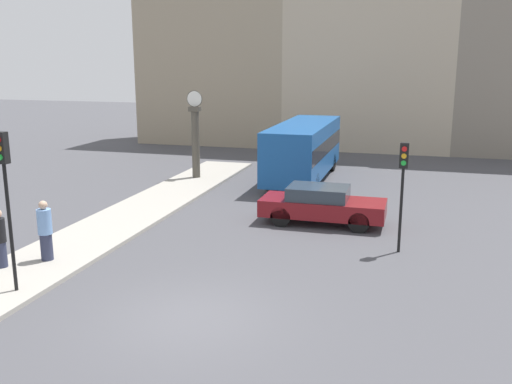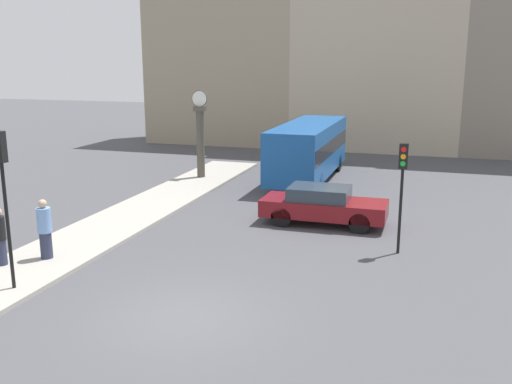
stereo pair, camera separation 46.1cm
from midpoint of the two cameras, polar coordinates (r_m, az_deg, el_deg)
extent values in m
plane|color=#47474C|center=(13.50, -6.30, -12.31)|extent=(120.00, 120.00, 0.00)
cube|color=#A39E93|center=(22.83, -10.28, -1.58)|extent=(2.68, 20.79, 0.13)
cube|color=gray|center=(40.92, -2.68, 13.62)|extent=(10.37, 5.00, 12.27)
cube|color=#B7A88E|center=(38.65, 12.56, 15.31)|extent=(10.51, 5.00, 14.90)
cube|color=maroon|center=(20.52, 7.45, -1.59)|extent=(4.41, 1.71, 0.60)
cube|color=#2D3842|center=(20.42, 7.01, -0.11)|extent=(2.12, 1.54, 0.47)
cylinder|color=black|center=(21.12, 11.44, -2.00)|extent=(0.72, 0.22, 0.72)
cylinder|color=black|center=(19.70, 10.97, -3.09)|extent=(0.72, 0.22, 0.72)
cylinder|color=black|center=(21.55, 4.19, -1.47)|extent=(0.72, 0.22, 0.72)
cylinder|color=black|center=(20.15, 3.22, -2.49)|extent=(0.72, 0.22, 0.72)
cube|color=#195199|center=(27.90, 5.75, 4.37)|extent=(2.32, 8.44, 2.40)
cube|color=#1E232D|center=(27.88, 5.76, 4.68)|extent=(2.35, 8.27, 0.72)
cylinder|color=black|center=(30.45, 8.59, 2.91)|extent=(0.28, 0.90, 0.90)
cylinder|color=black|center=(30.82, 4.83, 3.13)|extent=(0.28, 0.90, 0.90)
cylinder|color=black|center=(25.38, 6.75, 0.92)|extent=(0.28, 0.90, 0.90)
cylinder|color=black|center=(25.83, 2.29, 1.22)|extent=(0.28, 0.90, 0.90)
cylinder|color=black|center=(15.31, -22.77, -3.22)|extent=(0.09, 0.09, 3.23)
cube|color=black|center=(14.91, -23.45, 4.16)|extent=(0.26, 0.20, 0.76)
cylinder|color=black|center=(17.73, 14.95, -1.91)|extent=(0.09, 0.09, 2.63)
cube|color=black|center=(17.39, 15.28, 3.49)|extent=(0.26, 0.20, 0.76)
cylinder|color=red|center=(17.23, 15.30, 4.11)|extent=(0.15, 0.04, 0.15)
cylinder|color=orange|center=(17.27, 15.26, 3.43)|extent=(0.15, 0.04, 0.15)
cylinder|color=green|center=(17.30, 15.22, 2.74)|extent=(0.15, 0.04, 0.15)
cylinder|color=#4C473D|center=(27.93, -5.10, 4.77)|extent=(0.38, 0.38, 3.22)
cube|color=#4C473D|center=(27.73, -5.17, 8.30)|extent=(0.49, 0.49, 0.23)
cylinder|color=#4C473D|center=(27.70, -5.19, 9.28)|extent=(0.78, 0.04, 0.78)
cylinder|color=white|center=(27.70, -5.19, 9.28)|extent=(0.73, 0.06, 0.73)
cylinder|color=#2D334C|center=(17.53, -23.45, -5.56)|extent=(0.30, 0.30, 0.73)
cylinder|color=#2D334C|center=(17.62, -19.54, -5.03)|extent=(0.34, 0.34, 0.78)
cylinder|color=#729ED8|center=(17.41, -19.73, -2.67)|extent=(0.40, 0.40, 0.73)
sphere|color=tan|center=(17.29, -19.86, -1.11)|extent=(0.25, 0.25, 0.25)
camera|label=1|loc=(0.23, -89.30, 0.16)|focal=40.00mm
camera|label=2|loc=(0.23, 90.70, -0.16)|focal=40.00mm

